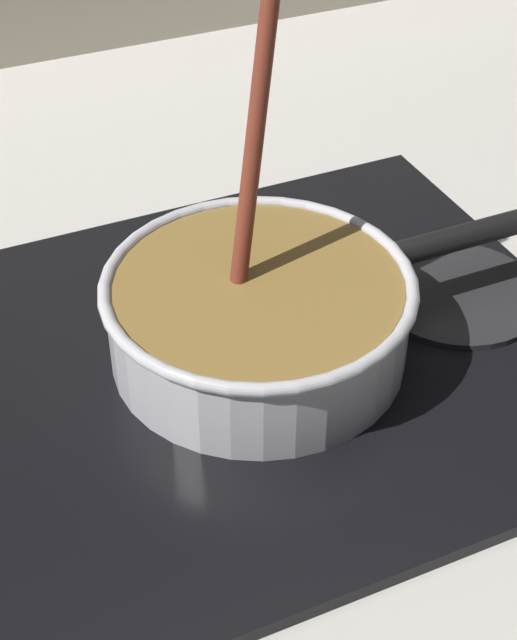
% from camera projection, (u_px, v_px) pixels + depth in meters
% --- Properties ---
extents(ground, '(2.40, 1.60, 0.04)m').
position_uv_depth(ground, '(354.00, 460.00, 0.77)').
color(ground, beige).
extents(hob_plate, '(0.56, 0.48, 0.01)m').
position_uv_depth(hob_plate, '(258.00, 359.00, 0.82)').
color(hob_plate, black).
rests_on(hob_plate, ground).
extents(burner_ring, '(0.20, 0.20, 0.01)m').
position_uv_depth(burner_ring, '(258.00, 350.00, 0.81)').
color(burner_ring, '#592D0C').
rests_on(burner_ring, hob_plate).
extents(spare_burner, '(0.15, 0.15, 0.01)m').
position_uv_depth(spare_burner, '(456.00, 293.00, 0.88)').
color(spare_burner, '#262628').
rests_on(spare_burner, hob_plate).
extents(cooking_pan, '(0.41, 0.25, 0.29)m').
position_uv_depth(cooking_pan, '(261.00, 314.00, 0.79)').
color(cooking_pan, silver).
rests_on(cooking_pan, hob_plate).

